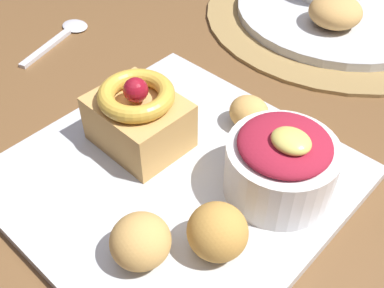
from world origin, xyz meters
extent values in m
cube|color=brown|center=(0.00, 0.00, 0.71)|extent=(1.45, 1.08, 0.04)
cylinder|color=brown|center=(-0.63, 0.45, 0.34)|extent=(0.07, 0.07, 0.69)
cylinder|color=#997A47|center=(-0.05, 0.30, 0.73)|extent=(0.38, 0.38, 0.00)
cube|color=silver|center=(0.00, -0.09, 0.74)|extent=(0.29, 0.29, 0.01)
cube|color=tan|center=(-0.06, -0.08, 0.77)|extent=(0.09, 0.08, 0.05)
torus|color=gold|center=(-0.06, -0.08, 0.80)|extent=(0.07, 0.07, 0.02)
sphere|color=maroon|center=(-0.06, -0.08, 0.81)|extent=(0.02, 0.02, 0.02)
cylinder|color=white|center=(0.08, -0.04, 0.77)|extent=(0.10, 0.10, 0.05)
ellipsoid|color=#A31E33|center=(0.08, -0.04, 0.80)|extent=(0.08, 0.08, 0.02)
ellipsoid|color=#EAD666|center=(0.09, -0.04, 0.81)|extent=(0.03, 0.03, 0.01)
ellipsoid|color=gold|center=(0.08, -0.12, 0.77)|extent=(0.05, 0.05, 0.05)
ellipsoid|color=tan|center=(0.04, -0.17, 0.76)|extent=(0.05, 0.05, 0.04)
ellipsoid|color=tan|center=(0.01, 0.02, 0.76)|extent=(0.04, 0.04, 0.03)
cylinder|color=silver|center=(-0.05, 0.30, 0.74)|extent=(0.29, 0.29, 0.01)
ellipsoid|color=tan|center=(-0.03, 0.25, 0.77)|extent=(0.07, 0.07, 0.04)
cube|color=silver|center=(-0.29, -0.04, 0.73)|extent=(0.04, 0.09, 0.00)
ellipsoid|color=silver|center=(-0.31, 0.02, 0.73)|extent=(0.04, 0.03, 0.00)
camera|label=1|loc=(0.21, -0.29, 1.07)|focal=43.69mm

